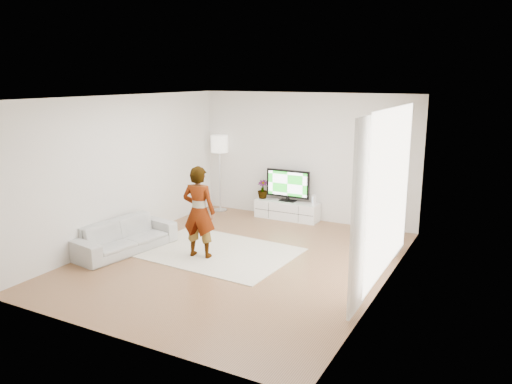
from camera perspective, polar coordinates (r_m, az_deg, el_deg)
The scene contains 17 objects.
floor at distance 8.79m, azimuth -2.02°, elevation -7.80°, with size 6.00×6.00×0.00m, color #966944.
ceiling at distance 8.22m, azimuth -2.18°, elevation 10.76°, with size 6.00×6.00×0.00m, color white.
wall_left at distance 9.86m, azimuth -14.80°, elevation 2.53°, with size 0.02×6.00×2.80m, color silver.
wall_right at distance 7.49m, azimuth 14.72°, elevation -0.71°, with size 0.02×6.00×2.80m, color silver.
wall_back at distance 11.05m, azimuth 5.71°, elevation 3.99°, with size 5.00×0.02×2.80m, color silver.
wall_front at distance 6.06m, azimuth -16.42°, elevation -4.04°, with size 5.00×0.02×2.80m, color silver.
window at distance 7.77m, azimuth 15.11°, elevation 0.13°, with size 0.01×2.60×2.50m, color white.
curtain_near at distance 6.59m, azimuth 11.81°, elevation -2.87°, with size 0.04×0.70×2.60m, color white.
curtain_far at distance 9.05m, azimuth 16.45°, elevation 1.19°, with size 0.04×0.70×2.60m, color white.
media_console at distance 11.21m, azimuth 3.56°, elevation -2.08°, with size 1.45×0.41×0.41m.
television at distance 11.10m, azimuth 3.66°, elevation 0.89°, with size 1.02×0.20×0.71m.
game_console at distance 10.90m, azimuth 6.63°, elevation -0.91°, with size 0.06×0.16×0.21m.
potted_plant at distance 11.37m, azimuth 0.76°, elevation 0.31°, with size 0.24×0.24×0.42m, color #3F7238.
rug at distance 9.20m, azimuth -4.57°, elevation -6.81°, with size 2.77×1.99×0.01m, color beige.
player at distance 8.75m, azimuth -6.54°, elevation -2.27°, with size 0.59×0.39×1.63m, color #334772.
sofa at distance 9.45m, azimuth -14.80°, elevation -4.90°, with size 1.94×0.76×0.57m, color #B2B2AD.
floor_lamp at distance 11.69m, azimuth -4.21°, elevation 5.12°, with size 0.40×0.40×1.80m.
Camera 1 is at (4.11, -7.11, 3.12)m, focal length 35.00 mm.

